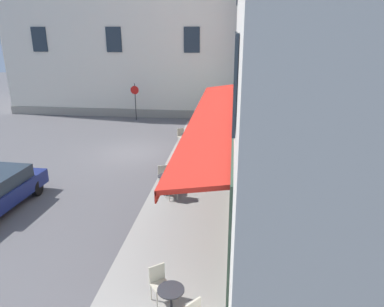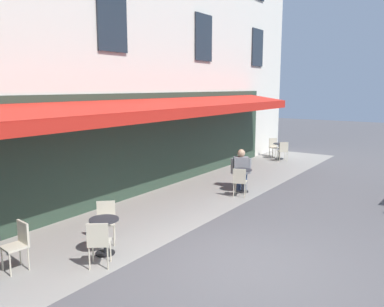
{
  "view_description": "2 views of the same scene",
  "coord_description": "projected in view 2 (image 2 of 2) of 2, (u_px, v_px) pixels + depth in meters",
  "views": [
    {
      "loc": [
        -17.42,
        -4.92,
        6.09
      ],
      "look_at": [
        -2.39,
        -3.2,
        0.87
      ],
      "focal_mm": 33.4,
      "sensor_mm": 36.0,
      "label": 1
    },
    {
      "loc": [
        6.44,
        3.27,
        3.38
      ],
      "look_at": [
        -2.96,
        -3.17,
        1.46
      ],
      "focal_mm": 36.9,
      "sensor_mm": 36.0,
      "label": 2
    }
  ],
  "objects": [
    {
      "name": "cafe_chair_cream_under_awning",
      "position": [
        274.0,
        146.0,
        19.28
      ],
      "size": [
        0.56,
        0.56,
        0.91
      ],
      "color": "beige",
      "rests_on": "ground_plane"
    },
    {
      "name": "seated_patron_in_grey",
      "position": [
        241.0,
        168.0,
        13.17
      ],
      "size": [
        0.66,
        0.64,
        1.33
      ],
      "color": "navy",
      "rests_on": "ground_plane"
    },
    {
      "name": "sidewalk_cafe_terrace",
      "position": [
        191.0,
        198.0,
        12.17
      ],
      "size": [
        20.5,
        3.2,
        0.01
      ],
      "primitive_type": "cube",
      "color": "gray",
      "rests_on": "ground_plane"
    },
    {
      "name": "cafe_table_far_end",
      "position": [
        243.0,
        177.0,
        12.8
      ],
      "size": [
        0.6,
        0.6,
        0.75
      ],
      "color": "black",
      "rests_on": "ground_plane"
    },
    {
      "name": "cafe_chair_cream_by_window",
      "position": [
        283.0,
        150.0,
        18.05
      ],
      "size": [
        0.56,
        0.56,
        0.91
      ],
      "color": "beige",
      "rests_on": "ground_plane"
    },
    {
      "name": "cafe_chair_cream_corner_right",
      "position": [
        18.0,
        241.0,
        7.32
      ],
      "size": [
        0.45,
        0.45,
        0.91
      ],
      "color": "beige",
      "rests_on": "ground_plane"
    },
    {
      "name": "cafe_table_near_entrance",
      "position": [
        279.0,
        149.0,
        18.68
      ],
      "size": [
        0.6,
        0.6,
        0.75
      ],
      "color": "black",
      "rests_on": "ground_plane"
    },
    {
      "name": "cafe_chair_cream_kerbside",
      "position": [
        240.0,
        180.0,
        12.19
      ],
      "size": [
        0.51,
        0.51,
        0.91
      ],
      "color": "beige",
      "rests_on": "ground_plane"
    },
    {
      "name": "ground_plane",
      "position": [
        241.0,
        264.0,
        7.63
      ],
      "size": [
        70.0,
        70.0,
        0.0
      ],
      "primitive_type": "plane",
      "color": "#565456"
    },
    {
      "name": "cafe_chair_cream_corner_left",
      "position": [
        99.0,
        240.0,
        7.38
      ],
      "size": [
        0.56,
        0.56,
        0.91
      ],
      "color": "beige",
      "rests_on": "ground_plane"
    },
    {
      "name": "cafe_chair_cream_facing_street",
      "position": [
        106.0,
        218.0,
        8.62
      ],
      "size": [
        0.57,
        0.57,
        0.91
      ],
      "color": "beige",
      "rests_on": "ground_plane"
    },
    {
      "name": "cafe_table_mid_terrace",
      "position": [
        104.0,
        231.0,
        8.01
      ],
      "size": [
        0.6,
        0.6,
        0.75
      ],
      "color": "black",
      "rests_on": "ground_plane"
    },
    {
      "name": "cafe_chair_cream_near_door",
      "position": [
        240.0,
        171.0,
        13.41
      ],
      "size": [
        0.56,
        0.56,
        0.91
      ],
      "color": "beige",
      "rests_on": "ground_plane"
    }
  ]
}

